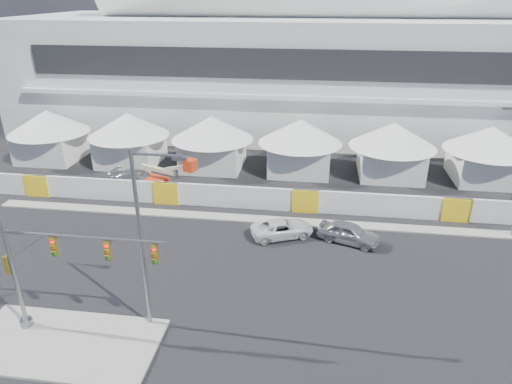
# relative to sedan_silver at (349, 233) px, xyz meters

# --- Properties ---
(ground) EXTENTS (160.00, 160.00, 0.00)m
(ground) POSITION_rel_sedan_silver_xyz_m (-9.35, -9.92, -0.77)
(ground) COLOR black
(ground) RESTS_ON ground
(median_island) EXTENTS (10.00, 5.00, 0.15)m
(median_island) POSITION_rel_sedan_silver_xyz_m (-15.35, -12.92, -0.70)
(median_island) COLOR gray
(median_island) RESTS_ON ground
(far_curb) EXTENTS (80.00, 1.20, 0.12)m
(far_curb) POSITION_rel_sedan_silver_xyz_m (10.65, 2.58, -0.71)
(far_curb) COLOR gray
(far_curb) RESTS_ON ground
(stadium) EXTENTS (80.00, 24.80, 21.98)m
(stadium) POSITION_rel_sedan_silver_xyz_m (-0.64, 31.59, 8.68)
(stadium) COLOR silver
(stadium) RESTS_ON ground
(tent_row) EXTENTS (53.40, 8.40, 5.40)m
(tent_row) POSITION_rel_sedan_silver_xyz_m (-8.85, 14.08, 2.38)
(tent_row) COLOR silver
(tent_row) RESTS_ON ground
(hoarding_fence) EXTENTS (70.00, 0.25, 2.00)m
(hoarding_fence) POSITION_rel_sedan_silver_xyz_m (-3.35, 4.58, 0.23)
(hoarding_fence) COLOR silver
(hoarding_fence) RESTS_ON ground
(sedan_silver) EXTENTS (3.22, 4.87, 1.54)m
(sedan_silver) POSITION_rel_sedan_silver_xyz_m (0.00, 0.00, 0.00)
(sedan_silver) COLOR #A5A4A9
(sedan_silver) RESTS_ON ground
(pickup_curb) EXTENTS (3.87, 5.18, 1.31)m
(pickup_curb) POSITION_rel_sedan_silver_xyz_m (-4.93, 0.19, -0.12)
(pickup_curb) COLOR silver
(pickup_curb) RESTS_ON ground
(lot_car_c) EXTENTS (2.90, 5.69, 1.58)m
(lot_car_c) POSITION_rel_sedan_silver_xyz_m (-19.05, 7.72, 0.02)
(lot_car_c) COLOR #ACADB1
(lot_car_c) RESTS_ON ground
(traffic_mast) EXTENTS (8.83, 0.65, 6.73)m
(traffic_mast) POSITION_rel_sedan_silver_xyz_m (-16.04, -11.92, 3.14)
(traffic_mast) COLOR gray
(traffic_mast) RESTS_ON median_island
(streetlight_median) EXTENTS (2.80, 0.28, 10.14)m
(streetlight_median) POSITION_rel_sedan_silver_xyz_m (-11.09, -10.73, 5.20)
(streetlight_median) COLOR slate
(streetlight_median) RESTS_ON median_island
(boom_lift) EXTENTS (7.66, 2.97, 3.75)m
(boom_lift) POSITION_rel_sedan_silver_xyz_m (-17.33, 7.66, 0.24)
(boom_lift) COLOR red
(boom_lift) RESTS_ON ground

